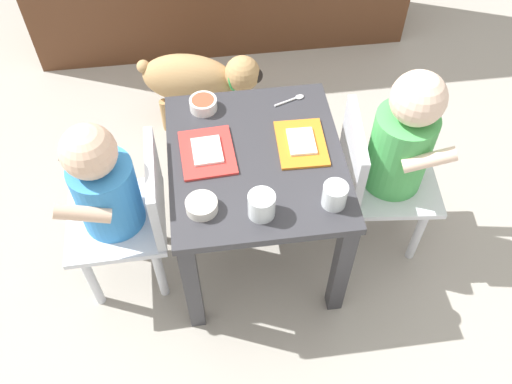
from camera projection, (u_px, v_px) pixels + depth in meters
ground_plane at (256, 245)px, 1.86m from camera, size 7.00×7.00×0.00m
dining_table at (256, 177)px, 1.58m from camera, size 0.48×0.55×0.45m
seated_child_left at (110, 192)px, 1.49m from camera, size 0.28×0.28×0.64m
seated_child_right at (397, 146)px, 1.56m from camera, size 0.31×0.31×0.68m
dog at (198, 80)px, 2.04m from camera, size 0.46×0.24×0.34m
food_tray_left at (207, 152)px, 1.51m from camera, size 0.15×0.19×0.02m
food_tray_right at (301, 143)px, 1.53m from camera, size 0.14×0.18×0.02m
water_cup_left at (262, 206)px, 1.37m from camera, size 0.07×0.07×0.07m
water_cup_right at (334, 196)px, 1.39m from camera, size 0.06×0.06×0.07m
cereal_bowl_right_side at (203, 104)px, 1.61m from camera, size 0.08×0.08×0.04m
veggie_bowl_far at (202, 205)px, 1.39m from camera, size 0.08×0.08×0.03m
spoon_by_left_tray at (292, 99)px, 1.65m from camera, size 0.10×0.05×0.01m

